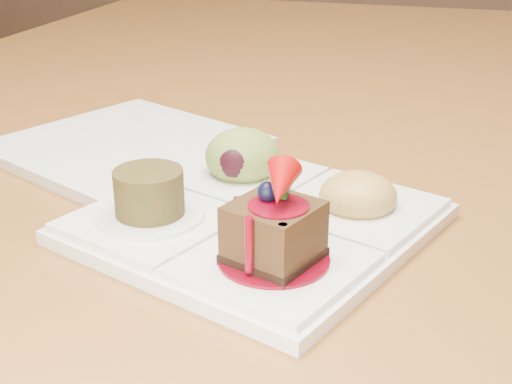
# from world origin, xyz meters

# --- Properties ---
(dining_table) EXTENTS (1.00, 1.80, 0.75)m
(dining_table) POSITION_xyz_m (0.00, 0.00, 0.68)
(dining_table) COLOR brown
(dining_table) RESTS_ON ground
(sampler_plate) EXTENTS (0.32, 0.32, 0.10)m
(sampler_plate) POSITION_xyz_m (0.19, -0.35, 0.77)
(sampler_plate) COLOR white
(sampler_plate) RESTS_ON dining_table
(second_plate) EXTENTS (0.31, 0.31, 0.01)m
(second_plate) POSITION_xyz_m (0.00, -0.21, 0.76)
(second_plate) COLOR white
(second_plate) RESTS_ON dining_table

